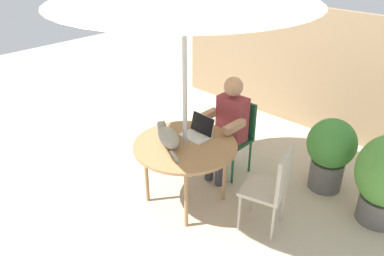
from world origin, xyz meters
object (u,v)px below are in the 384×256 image
(patio_table, at_px, (185,149))
(chair_occupied, at_px, (236,131))
(chair_empty, at_px, (273,184))
(person_seated, at_px, (228,123))
(laptop, at_px, (199,130))
(cat, at_px, (167,136))
(potted_plant_near_fence, at_px, (330,151))

(patio_table, xyz_separation_m, chair_occupied, (0.00, 0.86, -0.13))
(chair_occupied, relative_size, chair_empty, 1.00)
(patio_table, bearing_deg, chair_empty, 15.32)
(chair_empty, relative_size, person_seated, 0.73)
(person_seated, bearing_deg, laptop, -93.52)
(chair_empty, relative_size, cat, 1.52)
(chair_occupied, height_order, chair_empty, same)
(laptop, xyz_separation_m, potted_plant_near_fence, (1.03, 1.05, -0.29))
(laptop, relative_size, potted_plant_near_fence, 0.36)
(laptop, bearing_deg, cat, -107.67)
(patio_table, xyz_separation_m, cat, (-0.14, -0.12, 0.14))
(person_seated, distance_m, potted_plant_near_fence, 1.18)
(chair_occupied, bearing_deg, chair_empty, -33.71)
(patio_table, distance_m, laptop, 0.27)
(chair_empty, bearing_deg, patio_table, -164.68)
(chair_occupied, distance_m, cat, 1.03)
(chair_empty, bearing_deg, laptop, -179.16)
(patio_table, relative_size, chair_occupied, 1.20)
(chair_empty, height_order, person_seated, person_seated)
(cat, bearing_deg, person_seated, 80.22)
(patio_table, relative_size, potted_plant_near_fence, 1.25)
(potted_plant_near_fence, bearing_deg, person_seated, -149.70)
(patio_table, height_order, cat, cat)
(patio_table, relative_size, chair_empty, 1.20)
(patio_table, height_order, chair_occupied, chair_occupied)
(laptop, distance_m, potted_plant_near_fence, 1.50)
(patio_table, xyz_separation_m, person_seated, (0.00, 0.71, 0.04))
(laptop, relative_size, cat, 0.52)
(chair_occupied, height_order, cat, chair_occupied)
(chair_empty, height_order, laptop, laptop)
(laptop, bearing_deg, chair_empty, 0.84)
(person_seated, height_order, laptop, person_seated)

